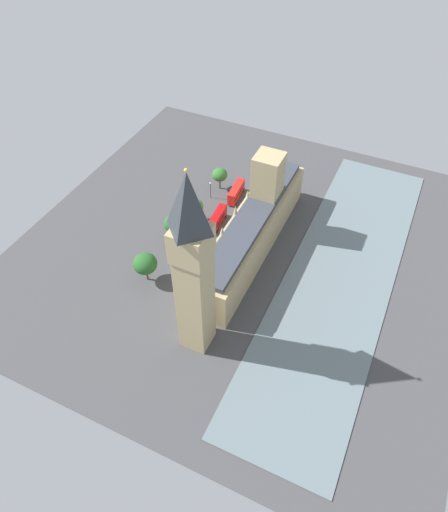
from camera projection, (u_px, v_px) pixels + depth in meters
ground_plane at (244, 247)px, 142.50m from camera, size 129.96×129.96×0.00m
river_thames at (340, 278)px, 133.63m from camera, size 29.04×116.96×0.25m
parliament_building at (254, 227)px, 137.41m from camera, size 11.44×59.96×26.83m
clock_tower at (193, 267)px, 99.77m from camera, size 7.86×7.86×52.67m
double_decker_bus_kerbside at (236, 192)px, 157.02m from camera, size 3.37×10.67×4.75m
double_decker_bus_corner at (217, 219)px, 147.53m from camera, size 3.21×10.64×4.75m
car_dark_green_leading at (209, 245)px, 141.96m from camera, size 1.91×4.33×1.74m
car_blue_by_river_gate at (195, 262)px, 136.91m from camera, size 2.03×4.25×1.74m
car_yellow_cab_under_trees at (182, 283)px, 131.24m from camera, size 2.30×4.49×1.74m
pedestrian_opposite_hall at (212, 261)px, 137.48m from camera, size 0.60×0.50×1.56m
pedestrian_near_tower at (249, 207)px, 154.47m from camera, size 0.62×0.66×1.56m
pedestrian_trailing at (222, 244)px, 142.41m from camera, size 0.61×0.63×1.49m
plane_tree_far_end at (145, 264)px, 128.80m from camera, size 6.74×6.74×9.34m
plane_tree_midblock at (174, 224)px, 139.75m from camera, size 6.36×6.36×9.53m
plane_tree_slot_10 at (194, 207)px, 145.96m from camera, size 6.06×6.06×8.89m
plane_tree_slot_11 at (220, 175)px, 158.54m from camera, size 5.20×5.20×7.93m
street_lamp_slot_12 at (210, 187)px, 155.84m from camera, size 0.56×0.56×6.33m
street_lamp_slot_13 at (195, 207)px, 149.44m from camera, size 0.56×0.56×5.72m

